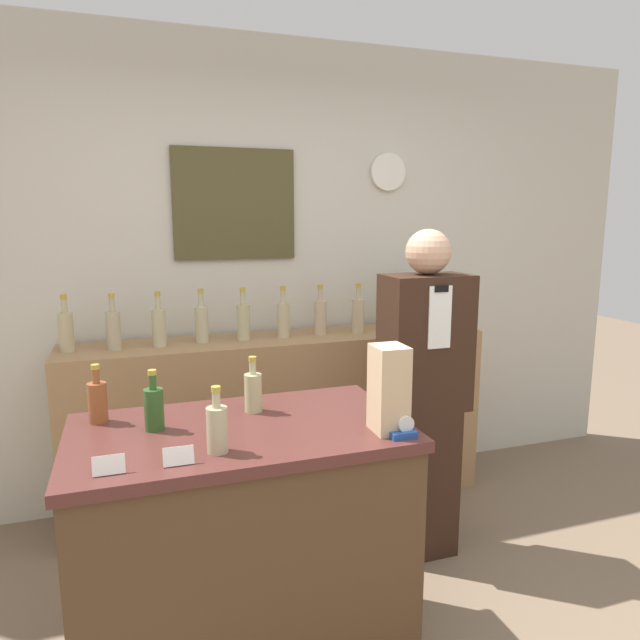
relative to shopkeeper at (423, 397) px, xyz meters
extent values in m
cube|color=beige|center=(-0.61, 0.98, 0.54)|extent=(5.20, 0.06, 2.70)
cube|color=#484023|center=(-0.74, 0.93, 0.94)|extent=(0.70, 0.02, 0.63)
cylinder|color=white|center=(0.22, 0.93, 1.15)|extent=(0.23, 0.03, 0.23)
cube|color=#9E754C|center=(-0.54, 0.70, -0.31)|extent=(2.40, 0.43, 1.01)
cube|color=#4C331E|center=(-1.00, -0.49, -0.35)|extent=(1.14, 0.64, 0.92)
cube|color=#4F2623|center=(-1.00, -0.49, 0.13)|extent=(1.17, 0.67, 0.04)
cylinder|color=tan|center=(-1.00, -0.75, -0.47)|extent=(0.07, 0.07, 0.26)
cylinder|color=tan|center=(-0.51, -0.75, -0.47)|extent=(0.07, 0.07, 0.26)
cube|color=#331E14|center=(0.00, 0.00, -0.43)|extent=(0.31, 0.25, 0.76)
cube|color=#331E14|center=(0.00, 0.00, 0.27)|extent=(0.41, 0.25, 0.66)
cube|color=white|center=(0.00, -0.13, 0.42)|extent=(0.12, 0.01, 0.29)
cube|color=black|center=(0.00, -0.13, 0.55)|extent=(0.07, 0.01, 0.03)
sphere|color=tan|center=(0.00, 0.00, 0.71)|extent=(0.21, 0.21, 0.21)
cylinder|color=#B27047|center=(0.38, 0.72, 0.25)|extent=(0.17, 0.17, 0.10)
sphere|color=#2D6B2D|center=(0.38, 0.72, 0.40)|extent=(0.24, 0.24, 0.24)
cube|color=tan|center=(-0.52, -0.69, 0.30)|extent=(0.11, 0.13, 0.30)
cube|color=#1E4799|center=(-0.50, -0.76, 0.16)|extent=(0.09, 0.06, 0.02)
cylinder|color=silver|center=(-0.49, -0.76, 0.19)|extent=(0.06, 0.02, 0.06)
cube|color=white|center=(-1.43, -0.74, 0.17)|extent=(0.09, 0.02, 0.06)
cube|color=white|center=(-1.23, -0.74, 0.17)|extent=(0.09, 0.02, 0.06)
cylinder|color=brown|center=(-1.47, -0.28, 0.22)|extent=(0.07, 0.07, 0.15)
cylinder|color=brown|center=(-1.47, -0.28, 0.32)|extent=(0.03, 0.03, 0.05)
cylinder|color=#B29933|center=(-1.47, -0.28, 0.35)|extent=(0.03, 0.03, 0.02)
cylinder|color=#2A5121|center=(-1.28, -0.42, 0.22)|extent=(0.07, 0.07, 0.15)
cylinder|color=#2A5121|center=(-1.28, -0.42, 0.32)|extent=(0.03, 0.03, 0.05)
cylinder|color=#B29933|center=(-1.28, -0.42, 0.35)|extent=(0.03, 0.03, 0.02)
cylinder|color=tan|center=(-1.11, -0.68, 0.22)|extent=(0.07, 0.07, 0.15)
cylinder|color=tan|center=(-1.11, -0.68, 0.32)|extent=(0.03, 0.03, 0.05)
cylinder|color=#B29933|center=(-1.11, -0.68, 0.35)|extent=(0.03, 0.03, 0.02)
cylinder|color=tan|center=(-0.92, -0.35, 0.22)|extent=(0.07, 0.07, 0.15)
cylinder|color=tan|center=(-0.92, -0.35, 0.32)|extent=(0.03, 0.03, 0.05)
cylinder|color=#B29933|center=(-0.92, -0.35, 0.35)|extent=(0.03, 0.03, 0.02)
cylinder|color=tan|center=(-1.65, 0.72, 0.30)|extent=(0.07, 0.07, 0.20)
cylinder|color=tan|center=(-1.65, 0.72, 0.43)|extent=(0.03, 0.03, 0.07)
cylinder|color=#B29933|center=(-1.65, 0.72, 0.48)|extent=(0.03, 0.03, 0.02)
cylinder|color=tan|center=(-1.43, 0.69, 0.30)|extent=(0.07, 0.07, 0.20)
cylinder|color=tan|center=(-1.43, 0.69, 0.43)|extent=(0.03, 0.03, 0.07)
cylinder|color=#B29933|center=(-1.43, 0.69, 0.48)|extent=(0.03, 0.03, 0.02)
cylinder|color=tan|center=(-1.20, 0.69, 0.30)|extent=(0.07, 0.07, 0.20)
cylinder|color=tan|center=(-1.20, 0.69, 0.43)|extent=(0.03, 0.03, 0.07)
cylinder|color=#B29933|center=(-1.20, 0.69, 0.48)|extent=(0.03, 0.03, 0.02)
cylinder|color=tan|center=(-0.97, 0.72, 0.30)|extent=(0.07, 0.07, 0.20)
cylinder|color=tan|center=(-0.97, 0.72, 0.43)|extent=(0.03, 0.03, 0.07)
cylinder|color=#B29933|center=(-0.97, 0.72, 0.48)|extent=(0.03, 0.03, 0.02)
cylinder|color=tan|center=(-0.75, 0.70, 0.30)|extent=(0.07, 0.07, 0.20)
cylinder|color=tan|center=(-0.75, 0.70, 0.43)|extent=(0.03, 0.03, 0.07)
cylinder|color=#B29933|center=(-0.75, 0.70, 0.48)|extent=(0.03, 0.03, 0.02)
cylinder|color=tan|center=(-0.52, 0.69, 0.30)|extent=(0.07, 0.07, 0.20)
cylinder|color=tan|center=(-0.52, 0.69, 0.43)|extent=(0.03, 0.03, 0.07)
cylinder|color=#B29933|center=(-0.52, 0.69, 0.48)|extent=(0.03, 0.03, 0.02)
cylinder|color=tan|center=(-0.29, 0.71, 0.30)|extent=(0.07, 0.07, 0.20)
cylinder|color=tan|center=(-0.29, 0.71, 0.43)|extent=(0.03, 0.03, 0.07)
cylinder|color=#B29933|center=(-0.29, 0.71, 0.48)|extent=(0.03, 0.03, 0.02)
cylinder|color=tan|center=(-0.07, 0.68, 0.30)|extent=(0.07, 0.07, 0.20)
cylinder|color=tan|center=(-0.07, 0.68, 0.43)|extent=(0.03, 0.03, 0.07)
cylinder|color=#B29933|center=(-0.07, 0.68, 0.48)|extent=(0.03, 0.03, 0.02)
cylinder|color=tan|center=(0.16, 0.70, 0.30)|extent=(0.07, 0.07, 0.20)
cylinder|color=tan|center=(0.16, 0.70, 0.43)|extent=(0.03, 0.03, 0.07)
cylinder|color=#B29933|center=(0.16, 0.70, 0.48)|extent=(0.03, 0.03, 0.02)
camera|label=1|loc=(-1.35, -2.38, 0.87)|focal=32.00mm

